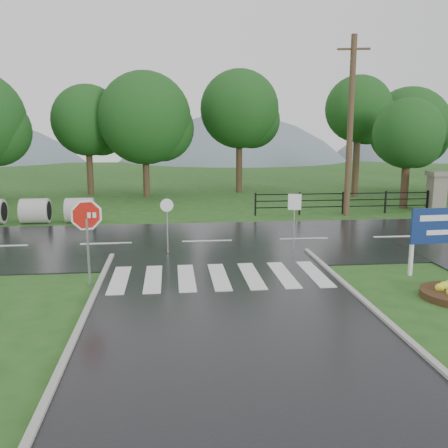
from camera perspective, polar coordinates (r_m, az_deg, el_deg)
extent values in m
plane|color=#234F1A|center=(10.69, 2.15, -14.07)|extent=(120.00, 120.00, 0.00)
cube|color=black|center=(20.16, -1.95, -2.08)|extent=(90.00, 8.00, 0.04)
cube|color=silver|center=(15.34, -11.85, -6.24)|extent=(0.50, 2.80, 0.02)
cube|color=silver|center=(15.27, -8.09, -6.19)|extent=(0.50, 2.80, 0.02)
cube|color=silver|center=(15.26, -4.32, -6.12)|extent=(0.50, 2.80, 0.02)
cube|color=silver|center=(15.32, -0.56, -6.02)|extent=(0.50, 2.80, 0.02)
cube|color=silver|center=(15.45, 3.16, -5.89)|extent=(0.50, 2.80, 0.02)
cube|color=silver|center=(15.64, 6.79, -5.75)|extent=(0.50, 2.80, 0.02)
cube|color=silver|center=(15.88, 10.33, -5.58)|extent=(0.50, 2.80, 0.02)
cube|color=gray|center=(29.59, 23.11, 3.17)|extent=(0.80, 0.80, 2.00)
cube|color=#6B6659|center=(29.48, 23.27, 5.33)|extent=(1.00, 1.00, 0.24)
cube|color=black|center=(27.50, 13.41, 1.96)|extent=(9.50, 0.05, 0.05)
cube|color=black|center=(27.45, 13.45, 2.68)|extent=(9.50, 0.05, 0.05)
cube|color=black|center=(27.40, 13.48, 3.41)|extent=(9.50, 0.05, 0.05)
cube|color=black|center=(26.27, 3.61, 2.27)|extent=(0.08, 0.08, 1.20)
cube|color=black|center=(29.40, 22.20, 2.40)|extent=(0.08, 0.08, 1.20)
sphere|color=slate|center=(78.28, 1.00, -5.32)|extent=(48.00, 48.00, 48.00)
sphere|color=slate|center=(85.26, 20.04, -1.64)|extent=(36.00, 36.00, 36.00)
cylinder|color=#9E9B93|center=(25.74, -20.77, 1.41)|extent=(1.30, 1.20, 1.20)
cylinder|color=#9E9B93|center=(25.29, -16.16, 1.53)|extent=(1.30, 1.20, 1.20)
cube|color=#939399|center=(14.87, -15.25, -3.19)|extent=(0.06, 0.06, 1.99)
cylinder|color=white|center=(14.66, -15.45, 0.98)|extent=(1.15, 0.37, 1.20)
cylinder|color=#B9140C|center=(14.65, -15.46, 0.98)|extent=(1.00, 0.33, 1.04)
cube|color=silver|center=(16.44, 20.69, -2.14)|extent=(0.11, 0.11, 2.02)
cube|color=navy|center=(16.87, 24.19, -0.15)|extent=(2.42, 0.20, 1.11)
cube|color=white|center=(16.87, 24.19, -0.85)|extent=(1.41, 0.09, 0.15)
cube|color=#939399|center=(18.58, 8.00, -0.09)|extent=(0.04, 0.04, 2.03)
cube|color=white|center=(18.42, 8.08, 2.51)|extent=(0.47, 0.12, 0.59)
cylinder|color=#939399|center=(18.21, -6.50, -0.49)|extent=(0.06, 0.06, 1.89)
cylinder|color=white|center=(18.04, -6.56, 2.15)|extent=(0.47, 0.05, 0.47)
cylinder|color=#473523|center=(26.73, 14.21, 10.62)|extent=(0.30, 0.30, 9.10)
cube|color=brown|center=(27.01, 14.61, 18.80)|extent=(1.60, 0.44, 0.10)
cylinder|color=#3D2B1C|center=(30.31, 20.00, 5.02)|extent=(0.48, 0.48, 3.54)
sphere|color=#134015|center=(30.19, 20.31, 9.70)|extent=(3.93, 3.93, 3.93)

